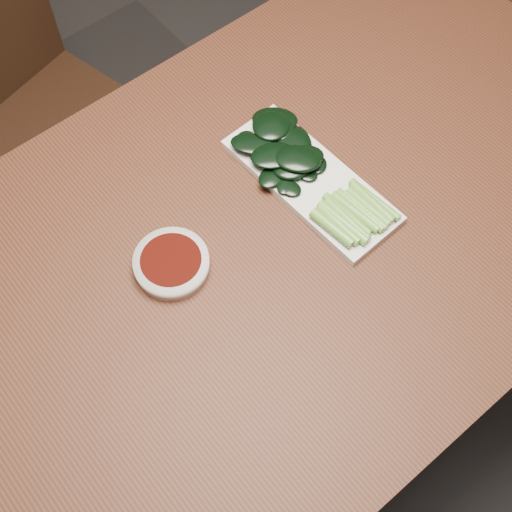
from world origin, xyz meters
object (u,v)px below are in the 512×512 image
at_px(table, 263,263).
at_px(serving_plate, 311,181).
at_px(gai_lan, 306,168).
at_px(chair_far, 29,111).
at_px(sauce_bowl, 172,264).

xyz_separation_m(table, serving_plate, (0.13, 0.03, 0.08)).
height_order(table, gai_lan, gai_lan).
distance_m(chair_far, gai_lan, 0.74).
relative_size(table, gai_lan, 4.48).
distance_m(sauce_bowl, serving_plate, 0.27).
xyz_separation_m(chair_far, serving_plate, (0.22, -0.66, 0.27)).
bearing_deg(serving_plate, chair_far, 108.23).
xyz_separation_m(chair_far, sauce_bowl, (-0.05, -0.64, 0.28)).
xyz_separation_m(serving_plate, gai_lan, (0.00, 0.01, 0.02)).
bearing_deg(table, sauce_bowl, 159.70).
relative_size(chair_far, gai_lan, 2.85).
bearing_deg(gai_lan, serving_plate, -93.08).
bearing_deg(gai_lan, chair_far, 108.63).
height_order(chair_far, serving_plate, chair_far).
distance_m(table, serving_plate, 0.15).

